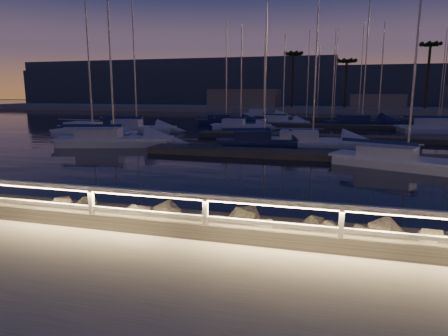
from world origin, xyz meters
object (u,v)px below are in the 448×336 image
at_px(sailboat_j, 225,120).
at_px(sailboat_m, 262,114).
at_px(sailboat_f, 262,141).
at_px(sailboat_i, 239,125).
at_px(sailboat_e, 135,128).
at_px(sailboat_g, 310,140).
at_px(sailboat_n, 282,121).
at_px(guard_rail, 290,213).
at_px(sailboat_k, 360,122).
at_px(sailboat_a, 91,132).
at_px(sailboat_l, 448,128).
at_px(sailboat_b, 111,139).
at_px(sailboat_c, 402,160).

height_order(sailboat_j, sailboat_m, sailboat_j).
distance_m(sailboat_f, sailboat_i, 13.69).
relative_size(sailboat_e, sailboat_f, 1.09).
bearing_deg(sailboat_g, sailboat_i, 120.56).
relative_size(sailboat_e, sailboat_n, 1.17).
xyz_separation_m(guard_rail, sailboat_f, (-4.43, 20.65, -0.96)).
bearing_deg(sailboat_i, sailboat_k, 33.05).
distance_m(sailboat_a, sailboat_i, 15.46).
bearing_deg(sailboat_m, guard_rail, -78.40).
xyz_separation_m(guard_rail, sailboat_a, (-20.15, 22.51, -0.90)).
distance_m(sailboat_a, sailboat_l, 34.15).
bearing_deg(sailboat_f, sailboat_k, 49.24).
bearing_deg(guard_rail, sailboat_b, 130.58).
xyz_separation_m(sailboat_k, sailboat_l, (7.92, -6.44, 0.02)).
relative_size(sailboat_f, sailboat_m, 0.97).
bearing_deg(sailboat_m, sailboat_c, -69.24).
bearing_deg(sailboat_c, sailboat_l, 93.69).
height_order(sailboat_g, sailboat_l, sailboat_l).
bearing_deg(sailboat_j, sailboat_k, -14.84).
xyz_separation_m(sailboat_g, sailboat_k, (4.52, 20.22, 0.04)).
height_order(sailboat_f, sailboat_k, sailboat_k).
bearing_deg(sailboat_m, sailboat_n, -69.49).
height_order(sailboat_a, sailboat_k, sailboat_k).
xyz_separation_m(sailboat_a, sailboat_c, (24.45, -8.35, -0.05)).
height_order(sailboat_a, sailboat_l, sailboat_l).
bearing_deg(sailboat_c, sailboat_k, 113.79).
xyz_separation_m(sailboat_b, sailboat_g, (14.23, 3.94, -0.05)).
bearing_deg(guard_rail, sailboat_e, 123.95).
distance_m(sailboat_e, sailboat_g, 18.25).
height_order(sailboat_e, sailboat_g, sailboat_g).
relative_size(guard_rail, sailboat_i, 4.06).
xyz_separation_m(sailboat_b, sailboat_k, (18.76, 24.16, -0.01)).
distance_m(sailboat_f, sailboat_k, 22.74).
bearing_deg(sailboat_c, sailboat_f, 165.56).
xyz_separation_m(guard_rail, sailboat_b, (-15.25, 17.80, -0.90)).
bearing_deg(guard_rail, sailboat_f, 102.11).
bearing_deg(sailboat_l, sailboat_k, 132.20).
bearing_deg(sailboat_i, sailboat_f, -70.03).
xyz_separation_m(guard_rail, sailboat_e, (-18.39, 27.32, -0.92)).
bearing_deg(sailboat_n, sailboat_a, -104.80).
xyz_separation_m(sailboat_l, sailboat_n, (-17.19, 5.90, -0.08)).
bearing_deg(sailboat_l, sailboat_f, -145.54).
relative_size(sailboat_i, sailboat_m, 0.88).
xyz_separation_m(sailboat_a, sailboat_m, (9.48, 32.49, -0.03)).
bearing_deg(sailboat_f, sailboat_a, 152.93).
bearing_deg(sailboat_i, sailboat_c, -55.55).
relative_size(sailboat_a, sailboat_g, 1.03).
bearing_deg(sailboat_g, sailboat_n, 99.06).
xyz_separation_m(sailboat_f, sailboat_l, (15.86, 14.86, 0.06)).
bearing_deg(sailboat_c, sailboat_n, 132.41).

